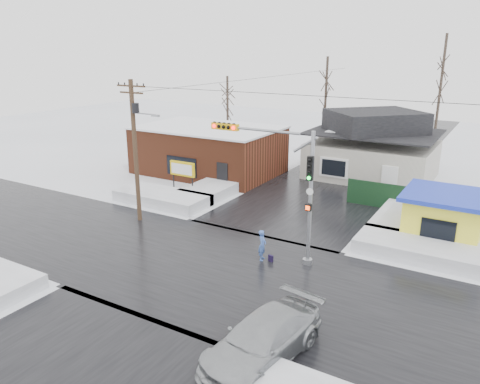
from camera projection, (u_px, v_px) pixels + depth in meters
The scene contains 20 objects.
ground at pixel (212, 269), 23.86m from camera, with size 120.00×120.00×0.00m, color white.
road_ns at pixel (212, 269), 23.86m from camera, with size 10.00×120.00×0.02m, color black.
road_ew at pixel (212, 269), 23.86m from camera, with size 120.00×10.00×0.02m, color black.
snowbank_nw at pixel (162, 198), 33.87m from camera, with size 7.00×3.00×0.80m, color white.
snowbank_ne at pixel (423, 250), 25.13m from camera, with size 7.00×3.00×0.80m, color white.
snowbank_nside_w at pixel (223, 185), 37.01m from camera, with size 3.00×8.00×0.80m, color white.
snowbank_nside_e at pixel (405, 216), 30.21m from camera, with size 3.00×8.00×0.80m, color white.
traffic_signal at pixel (282, 176), 23.77m from camera, with size 6.05×0.68×7.00m.
utility_pole at pixel (136, 143), 29.07m from camera, with size 3.15×0.44×9.00m.
brick_building at pixel (209, 150), 41.74m from camera, with size 12.20×8.20×4.12m.
marquee_sign at pixel (182, 170), 35.47m from camera, with size 2.20×0.21×2.55m.
house at pixel (373, 147), 40.20m from camera, with size 10.40×8.40×5.76m.
kiosk at pixel (444, 216), 27.03m from camera, with size 4.60×4.60×2.88m.
fence at pixel (404, 199), 31.95m from camera, with size 8.00×0.12×1.80m, color black.
tree_far_left at pixel (327, 78), 44.83m from camera, with size 3.00×3.00×10.00m.
tree_far_mid at pixel (444, 62), 41.14m from camera, with size 3.00×3.00×12.00m.
tree_far_west at pixel (227, 92), 48.51m from camera, with size 3.00×3.00×8.00m.
pedestrian at pixel (262, 245), 24.64m from camera, with size 0.61×0.40×1.67m, color #4164B6.
car at pixel (263, 340), 16.75m from camera, with size 2.27×5.57×1.62m, color #9FA3A6.
shopping_bag at pixel (271, 259), 24.62m from camera, with size 0.28×0.12×0.35m, color black.
Camera 1 is at (12.25, -17.88, 10.84)m, focal length 35.00 mm.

